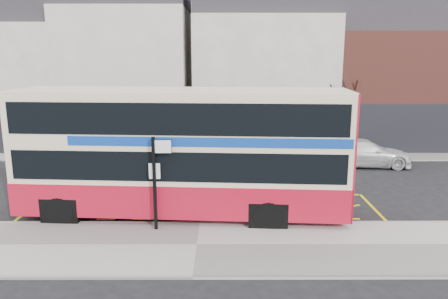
{
  "coord_description": "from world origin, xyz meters",
  "views": [
    {
      "loc": [
        0.84,
        -15.4,
        6.14
      ],
      "look_at": [
        0.89,
        2.0,
        2.34
      ],
      "focal_mm": 35.0,
      "sensor_mm": 36.0,
      "label": 1
    }
  ],
  "objects_px": {
    "double_decker_bus": "(183,151)",
    "bus_stop_post": "(156,175)",
    "car_grey": "(141,150)",
    "car_silver": "(97,151)",
    "car_white": "(363,153)",
    "street_tree_right": "(342,89)"
  },
  "relations": [
    {
      "from": "double_decker_bus",
      "to": "bus_stop_post",
      "type": "height_order",
      "value": "double_decker_bus"
    },
    {
      "from": "bus_stop_post",
      "to": "car_grey",
      "type": "height_order",
      "value": "bus_stop_post"
    },
    {
      "from": "car_silver",
      "to": "car_white",
      "type": "bearing_deg",
      "value": -100.93
    },
    {
      "from": "car_silver",
      "to": "car_grey",
      "type": "bearing_deg",
      "value": -106.35
    },
    {
      "from": "bus_stop_post",
      "to": "car_white",
      "type": "relative_size",
      "value": 0.63
    },
    {
      "from": "bus_stop_post",
      "to": "car_grey",
      "type": "xyz_separation_m",
      "value": [
        -2.43,
        10.12,
        -1.34
      ]
    },
    {
      "from": "bus_stop_post",
      "to": "street_tree_right",
      "type": "relative_size",
      "value": 0.55
    },
    {
      "from": "car_grey",
      "to": "street_tree_right",
      "type": "xyz_separation_m",
      "value": [
        11.98,
        2.27,
        3.32
      ]
    },
    {
      "from": "car_white",
      "to": "street_tree_right",
      "type": "bearing_deg",
      "value": 14.9
    },
    {
      "from": "bus_stop_post",
      "to": "street_tree_right",
      "type": "xyz_separation_m",
      "value": [
        9.55,
        12.38,
        1.98
      ]
    },
    {
      "from": "double_decker_bus",
      "to": "car_silver",
      "type": "height_order",
      "value": "double_decker_bus"
    },
    {
      "from": "car_silver",
      "to": "car_white",
      "type": "height_order",
      "value": "car_white"
    },
    {
      "from": "car_grey",
      "to": "car_white",
      "type": "distance_m",
      "value": 12.6
    },
    {
      "from": "car_silver",
      "to": "car_grey",
      "type": "relative_size",
      "value": 0.77
    },
    {
      "from": "car_silver",
      "to": "street_tree_right",
      "type": "distance_m",
      "value": 15.19
    },
    {
      "from": "car_silver",
      "to": "street_tree_right",
      "type": "bearing_deg",
      "value": -89.59
    },
    {
      "from": "bus_stop_post",
      "to": "car_grey",
      "type": "bearing_deg",
      "value": 103.66
    },
    {
      "from": "double_decker_bus",
      "to": "car_grey",
      "type": "distance_m",
      "value": 9.27
    },
    {
      "from": "double_decker_bus",
      "to": "car_silver",
      "type": "relative_size",
      "value": 3.47
    },
    {
      "from": "bus_stop_post",
      "to": "car_white",
      "type": "xyz_separation_m",
      "value": [
        10.15,
        9.42,
        -1.35
      ]
    },
    {
      "from": "car_silver",
      "to": "street_tree_right",
      "type": "height_order",
      "value": "street_tree_right"
    },
    {
      "from": "bus_stop_post",
      "to": "double_decker_bus",
      "type": "bearing_deg",
      "value": 64.09
    }
  ]
}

